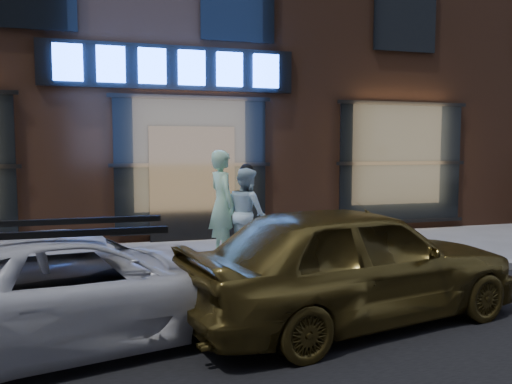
% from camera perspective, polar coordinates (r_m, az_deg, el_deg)
% --- Properties ---
extents(ground, '(90.00, 90.00, 0.00)m').
position_cam_1_polar(ground, '(6.99, -2.26, -11.08)').
color(ground, slate).
rests_on(ground, ground).
extents(curb, '(60.00, 0.25, 0.12)m').
position_cam_1_polar(curb, '(6.98, -2.26, -10.61)').
color(curb, gray).
rests_on(curb, ground).
extents(storefront_building, '(30.20, 8.28, 10.30)m').
position_cam_1_polar(storefront_building, '(14.96, -9.87, 17.28)').
color(storefront_building, '#54301E').
rests_on(storefront_building, ground).
extents(man_bowtie, '(0.58, 0.77, 1.91)m').
position_cam_1_polar(man_bowtie, '(8.91, -3.88, -1.35)').
color(man_bowtie, '#BFFBC9').
rests_on(man_bowtie, ground).
extents(man_cap, '(0.80, 0.92, 1.61)m').
position_cam_1_polar(man_cap, '(8.83, -1.08, -2.40)').
color(man_cap, white).
rests_on(man_cap, ground).
extents(white_suv, '(4.36, 2.78, 1.12)m').
position_cam_1_polar(white_suv, '(5.32, -19.14, -10.25)').
color(white_suv, silver).
rests_on(white_suv, ground).
extents(gold_sedan, '(4.20, 2.37, 1.35)m').
position_cam_1_polar(gold_sedan, '(5.70, 10.93, -7.88)').
color(gold_sedan, brown).
rests_on(gold_sedan, ground).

